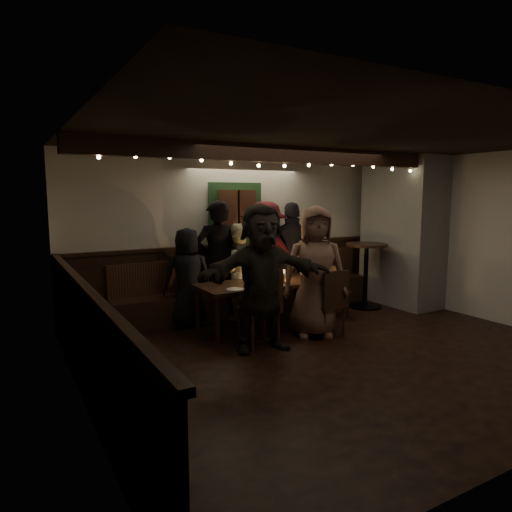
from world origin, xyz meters
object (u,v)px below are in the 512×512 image
dining_table (263,286)px  chair_near_right (331,299)px  person_c (237,272)px  person_g (315,272)px  person_d (265,258)px  high_top (366,267)px  person_e (293,257)px  chair_near_left (262,303)px  chair_end (331,288)px  person_f (262,277)px  person_b (217,261)px  person_a (188,277)px

dining_table → chair_near_right: size_ratio=2.06×
person_c → person_g: person_g is taller
person_d → person_g: person_d is taller
high_top → person_g: (-1.76, -0.87, 0.20)m
dining_table → person_e: (0.96, 0.65, 0.29)m
chair_near_left → person_c: (0.35, 1.39, 0.17)m
chair_near_left → chair_end: 1.82m
chair_near_right → person_f: (-1.09, 0.02, 0.41)m
chair_end → person_e: size_ratio=0.47×
chair_near_right → chair_near_left: bearing=176.2°
person_b → person_g: person_b is taller
chair_near_right → high_top: 1.89m
high_top → person_g: size_ratio=0.62×
chair_end → person_a: person_a is taller
person_f → chair_near_left: bearing=64.7°
person_a → person_f: 1.51m
person_a → person_d: size_ratio=0.80×
person_c → chair_end: bearing=159.2°
person_e → person_f: size_ratio=0.98×
chair_near_left → person_g: person_g is taller
dining_table → chair_end: 1.25m
person_d → person_g: 1.38m
person_c → person_g: bearing=118.8°
chair_near_left → person_e: bearing=44.7°
dining_table → chair_near_right: 1.02m
dining_table → chair_end: bearing=-2.0°
chair_near_left → chair_near_right: (1.05, -0.07, -0.06)m
chair_end → person_c: person_c is taller
dining_table → person_a: bearing=144.7°
person_b → person_d: 0.86m
chair_near_left → person_a: person_a is taller
chair_end → person_f: size_ratio=0.46×
chair_near_right → person_a: bearing=136.4°
chair_near_left → person_e: 2.00m
person_a → person_e: (1.88, 0.01, 0.18)m
person_c → person_d: person_d is taller
high_top → person_a: bearing=172.0°
person_a → person_b: 0.57m
chair_near_right → person_e: (0.35, 1.46, 0.39)m
chair_near_right → person_d: size_ratio=0.51×
person_b → person_d: person_b is taller
person_e → person_g: person_e is taller
chair_near_left → person_b: bearing=87.8°
person_c → person_g: size_ratio=0.83×
dining_table → high_top: high_top is taller
person_d → person_e: (0.49, -0.06, -0.01)m
person_a → person_f: bearing=119.5°
chair_end → chair_near_right: bearing=-129.3°
person_d → chair_end: bearing=136.3°
dining_table → person_g: (0.44, -0.66, 0.28)m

